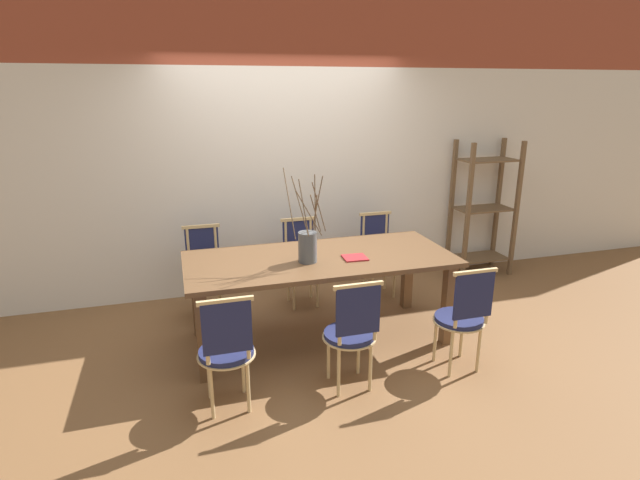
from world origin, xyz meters
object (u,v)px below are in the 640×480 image
object	(u,v)px
dining_table	(320,268)
shelving_rack	(483,209)
chair_near_center	(463,315)
chair_far_center	(378,252)
vase_centerpiece	(308,246)
book_stack	(355,258)

from	to	relation	value
dining_table	shelving_rack	distance (m)	2.57
dining_table	chair_near_center	size ratio (longest dim) A/B	2.58
chair_far_center	vase_centerpiece	world-z (taller)	vase_centerpiece
vase_centerpiece	chair_near_center	bearing A→B (deg)	-34.34
shelving_rack	dining_table	bearing A→B (deg)	-155.45
chair_near_center	book_stack	size ratio (longest dim) A/B	4.28
chair_near_center	dining_table	bearing A→B (deg)	138.40
book_stack	shelving_rack	size ratio (longest dim) A/B	0.13
book_stack	chair_far_center	bearing A→B (deg)	56.50
dining_table	vase_centerpiece	distance (m)	0.29
chair_far_center	chair_near_center	bearing A→B (deg)	90.78
chair_far_center	dining_table	bearing A→B (deg)	42.30
chair_far_center	shelving_rack	distance (m)	1.49
dining_table	chair_near_center	world-z (taller)	chair_near_center
dining_table	vase_centerpiece	xyz separation A→B (m)	(-0.14, -0.10, 0.24)
chair_near_center	chair_far_center	xyz separation A→B (m)	(-0.02, 1.63, 0.00)
chair_near_center	vase_centerpiece	distance (m)	1.35
dining_table	chair_far_center	size ratio (longest dim) A/B	2.58
shelving_rack	chair_near_center	bearing A→B (deg)	-126.94
chair_near_center	chair_far_center	distance (m)	1.63
vase_centerpiece	book_stack	world-z (taller)	vase_centerpiece
vase_centerpiece	shelving_rack	distance (m)	2.73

